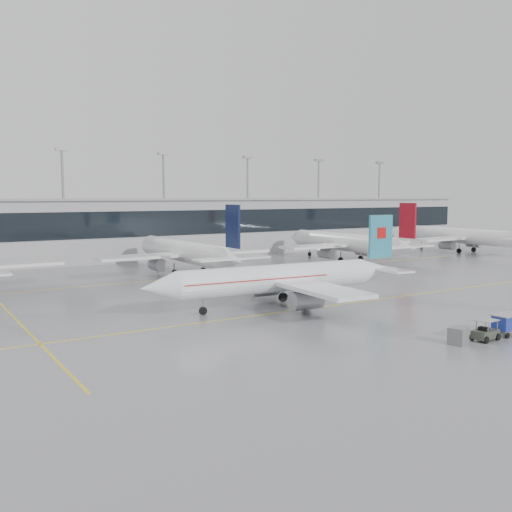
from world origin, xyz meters
TOP-DOWN VIEW (x-y plane):
  - ground at (0.00, 0.00)m, footprint 320.00×320.00m
  - taxi_line_main at (0.00, 0.00)m, footprint 120.00×0.25m
  - taxi_line_north at (0.00, 30.00)m, footprint 120.00×0.25m
  - taxi_line_cross at (-30.00, 15.00)m, footprint 0.25×60.00m
  - terminal at (0.00, 62.00)m, footprint 180.00×15.00m
  - terminal_glass at (0.00, 54.45)m, footprint 180.00×0.20m
  - terminal_roof at (0.00, 62.00)m, footprint 182.00×16.00m
  - light_masts at (0.00, 68.00)m, footprint 156.40×1.00m
  - air_canada_jet at (-1.77, 2.62)m, footprint 34.26×26.84m
  - parked_jet_c at (-0.00, 33.69)m, footprint 29.64×36.96m
  - parked_jet_d at (35.00, 33.69)m, footprint 29.64×36.96m
  - parked_jet_e at (70.00, 33.69)m, footprint 29.64×36.96m
  - baggage_tug at (4.10, -20.04)m, footprint 3.84×1.77m
  - baggage_cart at (7.69, -19.76)m, footprint 3.32×2.02m
  - gse_unit at (0.92, -19.61)m, footprint 1.80×1.72m

SIDE VIEW (x-z plane):
  - ground at x=0.00m, z-range 0.00..0.00m
  - taxi_line_main at x=0.00m, z-range 0.00..0.01m
  - taxi_line_north at x=0.00m, z-range 0.00..0.01m
  - taxi_line_cross at x=-30.00m, z-range 0.00..0.01m
  - baggage_tug at x=4.10m, z-range -0.27..1.57m
  - gse_unit at x=0.92m, z-range 0.00..1.49m
  - baggage_cart at x=7.69m, z-range 0.17..2.14m
  - air_canada_jet at x=-1.77m, z-range -1.95..8.55m
  - parked_jet_c at x=0.00m, z-range -2.15..9.57m
  - parked_jet_d at x=35.00m, z-range -2.15..9.57m
  - parked_jet_e at x=70.00m, z-range -2.15..9.57m
  - terminal at x=0.00m, z-range 0.00..12.00m
  - terminal_glass at x=0.00m, z-range 5.00..10.00m
  - terminal_roof at x=0.00m, z-range 12.00..12.40m
  - light_masts at x=0.00m, z-range 2.04..24.64m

